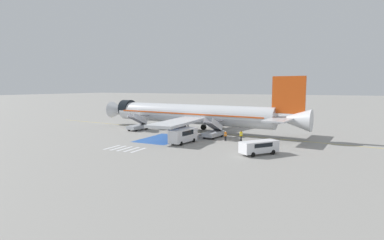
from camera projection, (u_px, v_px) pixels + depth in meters
The scene contains 18 objects.
ground_plane at pixel (192, 131), 60.65m from camera, with size 600.00×600.00×0.00m, color gray.
apron_leadline_yellow at pixel (189, 131), 61.08m from camera, with size 0.20×79.22×0.01m, color gold.
apron_stand_patch_blue at pixel (163, 139), 51.91m from camera, with size 6.47×9.91×0.01m, color #2856A8.
apron_walkway_bar_0 at pixel (112, 147), 44.63m from camera, with size 0.44×3.60×0.01m, color silver.
apron_walkway_bar_1 at pixel (118, 148), 44.11m from camera, with size 0.44×3.60×0.01m, color silver.
apron_walkway_bar_2 at pixel (125, 149), 43.59m from camera, with size 0.44×3.60×0.01m, color silver.
apron_walkway_bar_3 at pixel (132, 149), 43.07m from camera, with size 0.44×3.60×0.01m, color silver.
apron_walkway_bar_4 at pixel (138, 150), 42.55m from camera, with size 0.44×3.60×0.01m, color silver.
airliner at pixel (192, 114), 60.37m from camera, with size 45.56×32.45×10.76m.
boarding_stairs_forward at pixel (138, 126), 62.17m from camera, with size 2.66×5.39×3.78m.
boarding_stairs_aft at pixel (213, 132), 53.04m from camera, with size 2.66×5.39×3.72m.
fuel_tanker at pixel (251, 115), 76.20m from camera, with size 8.74×3.41×3.55m.
service_van_0 at pixel (259, 146), 39.76m from camera, with size 4.76×5.37×1.82m.
service_van_1 at pixel (183, 135), 47.62m from camera, with size 2.65×5.79×2.31m.
baggage_cart at pixel (173, 136), 53.11m from camera, with size 2.64×3.00×0.87m.
ground_crew_0 at pixel (192, 132), 52.62m from camera, with size 0.46×0.29×1.72m.
ground_crew_1 at pixel (241, 135), 49.37m from camera, with size 0.48×0.46×1.81m.
ground_crew_2 at pixel (225, 135), 49.70m from camera, with size 0.48×0.37×1.68m.
Camera 1 is at (26.06, -54.07, 8.98)m, focal length 28.00 mm.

